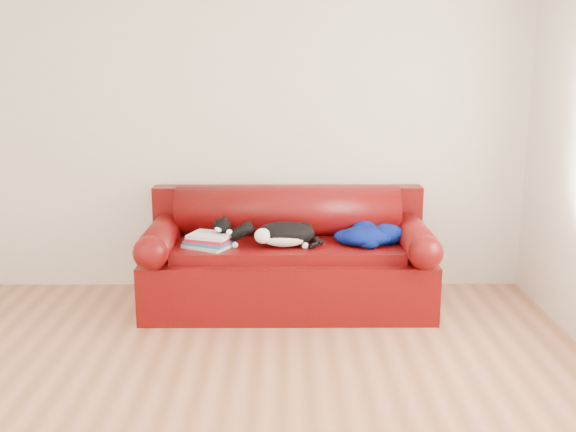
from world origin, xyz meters
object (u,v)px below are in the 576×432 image
at_px(book_stack, 210,241).
at_px(blanket, 368,235).
at_px(sofa_base, 288,276).
at_px(cat, 284,235).

bearing_deg(book_stack, blanket, 4.73).
bearing_deg(sofa_base, book_stack, -165.76).
height_order(book_stack, blanket, blanket).
relative_size(sofa_base, blanket, 3.60).
relative_size(book_stack, cat, 0.61).
xyz_separation_m(sofa_base, blanket, (0.59, -0.05, 0.33)).
distance_m(sofa_base, cat, 0.37).
bearing_deg(blanket, sofa_base, 175.36).
relative_size(book_stack, blanket, 0.67).
xyz_separation_m(sofa_base, cat, (-0.03, -0.13, 0.35)).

